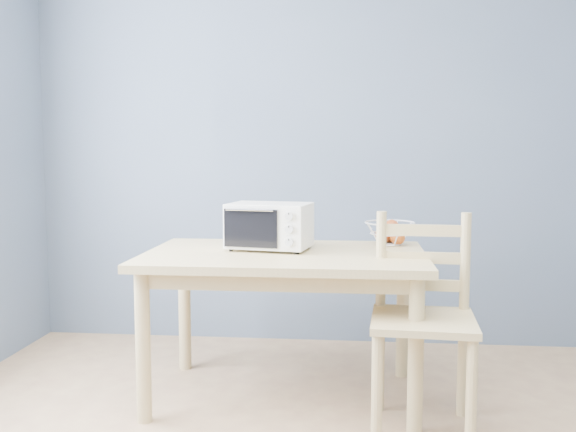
# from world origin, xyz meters

# --- Properties ---
(room) EXTENTS (4.01, 4.51, 2.61)m
(room) POSITION_xyz_m (0.00, 0.00, 1.30)
(room) COLOR tan
(room) RESTS_ON ground
(dining_table) EXTENTS (1.40, 0.90, 0.75)m
(dining_table) POSITION_xyz_m (-0.25, 1.24, 0.65)
(dining_table) COLOR #D8BF81
(dining_table) RESTS_ON ground
(toaster_oven) EXTENTS (0.45, 0.35, 0.24)m
(toaster_oven) POSITION_xyz_m (-0.35, 1.32, 0.88)
(toaster_oven) COLOR white
(toaster_oven) RESTS_ON dining_table
(fruit_basket) EXTENTS (0.36, 0.36, 0.14)m
(fruit_basket) POSITION_xyz_m (0.29, 1.54, 0.82)
(fruit_basket) COLOR silver
(fruit_basket) RESTS_ON dining_table
(dining_chair) EXTENTS (0.48, 0.48, 0.97)m
(dining_chair) POSITION_xyz_m (0.41, 0.95, 0.48)
(dining_chair) COLOR #D8BF81
(dining_chair) RESTS_ON ground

